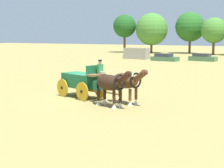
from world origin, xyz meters
TOP-DOWN VIEW (x-y plane):
  - ground_plane at (0.00, 0.00)m, footprint 220.00×220.00m
  - show_wagon at (0.15, -0.05)m, footprint 5.66×2.83m
  - draft_horse_near at (3.72, -0.70)m, footprint 3.02×1.62m
  - draft_horse_off at (3.26, -1.92)m, footprint 2.98×1.60m
  - parked_vehicle_a at (-11.43, 36.28)m, footprint 4.69×2.38m
  - parked_vehicle_b at (-5.65, 34.26)m, footprint 4.49×2.40m
  - parked_vehicle_c at (-0.19, 36.93)m, footprint 4.48×2.28m
  - tree_a at (-22.57, 55.22)m, footprint 5.30×5.30m
  - tree_b at (-16.18, 55.98)m, footprint 7.25×7.25m
  - tree_c at (-7.92, 57.97)m, footprint 6.51×6.51m
  - tree_d at (-2.08, 54.67)m, footprint 5.25×5.25m

SIDE VIEW (x-z plane):
  - ground_plane at x=0.00m, z-range 0.00..0.00m
  - parked_vehicle_b at x=-5.65m, z-range -0.08..1.10m
  - parked_vehicle_c at x=-0.19m, z-range -0.08..1.11m
  - parked_vehicle_a at x=-11.43m, z-range -0.03..1.88m
  - show_wagon at x=0.15m, z-range -0.20..2.45m
  - draft_horse_off at x=3.26m, z-range 0.25..2.51m
  - draft_horse_near at x=3.72m, z-range 0.25..2.51m
  - tree_d at x=-2.08m, z-range 1.18..8.83m
  - tree_b at x=-16.18m, z-range 0.85..9.83m
  - tree_c at x=-7.92m, z-range 1.28..10.39m
  - tree_a at x=-22.57m, z-range 1.70..10.46m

